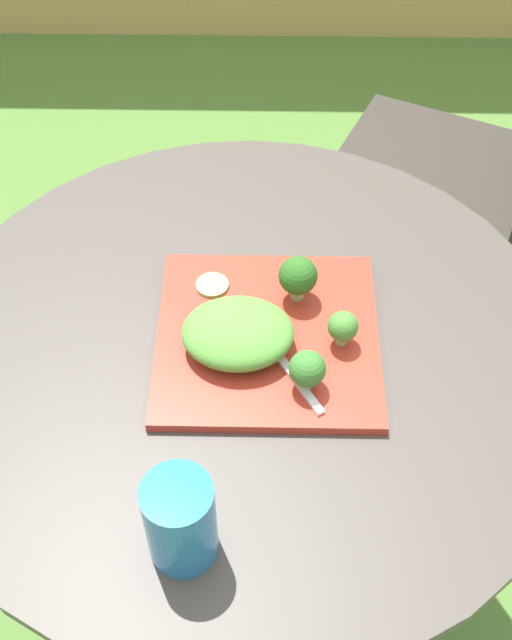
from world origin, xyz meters
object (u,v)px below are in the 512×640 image
salad_plate (268,337)px  drinking_glass (181,524)px  patio_chair (489,156)px  fork (281,359)px

salad_plate → drinking_glass: 0.30m
drinking_glass → salad_plate: bearing=73.2°
patio_chair → fork: patio_chair is taller
salad_plate → drinking_glass: (-0.09, -0.28, 0.05)m
salad_plate → fork: bearing=-68.5°
patio_chair → fork: size_ratio=6.36×
patio_chair → salad_plate: (-0.44, -0.65, 0.21)m
fork → drinking_glass: bearing=-113.1°
salad_plate → patio_chair: bearing=55.9°
patio_chair → salad_plate: patio_chair is taller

